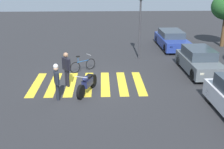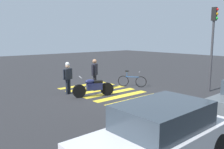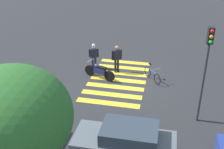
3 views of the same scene
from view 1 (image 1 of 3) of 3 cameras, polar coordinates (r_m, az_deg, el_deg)
name	(u,v)px [view 1 (image 1 of 3)]	position (r m, az deg, el deg)	size (l,w,h in m)	color
ground_plane	(88,84)	(14.63, -4.95, -1.91)	(60.00, 60.00, 0.00)	#2B2B2D
police_motorcycle	(87,84)	(13.39, -5.15, -1.88)	(2.06, 0.98, 1.05)	black
leaning_bicycle	(83,65)	(16.43, -6.04, 1.94)	(1.09, 1.42, 0.99)	black
officer_on_foot	(66,67)	(14.09, -9.39, 1.53)	(0.59, 0.47, 1.79)	black
officer_by_motorcycle	(57,79)	(12.68, -11.35, -0.99)	(0.63, 0.32, 1.72)	#1E232D
crosswalk_stripes	(88,84)	(14.62, -4.95, -1.89)	(3.40, 5.85, 0.01)	yellow
car_blue_hatchback	(171,40)	(22.10, 12.17, 7.07)	(4.46, 1.88, 1.33)	black
car_grey_coupe	(199,61)	(16.81, 17.49, 2.65)	(4.01, 1.73, 1.44)	black
traffic_light_pole	(141,13)	(18.38, 5.93, 12.45)	(0.28, 0.35, 4.58)	#38383D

